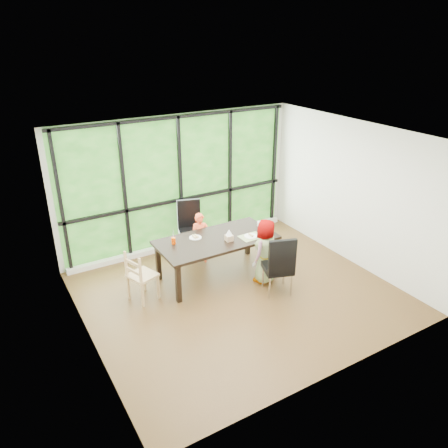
{
  "coord_description": "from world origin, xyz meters",
  "views": [
    {
      "loc": [
        -3.44,
        -5.32,
        4.16
      ],
      "look_at": [
        0.07,
        0.62,
        1.05
      ],
      "focal_mm": 34.96,
      "sensor_mm": 36.0,
      "label": 1
    }
  ],
  "objects_px": {
    "child_toddler": "(200,238)",
    "plate_far": "(195,238)",
    "chair_window_leather": "(191,228)",
    "orange_cup": "(173,241)",
    "tissue_box": "(229,238)",
    "child_older": "(264,251)",
    "dining_table": "(216,257)",
    "plate_near": "(251,236)",
    "white_mug": "(259,224)",
    "chair_end_beech": "(142,275)",
    "chair_interior_leather": "(278,264)",
    "green_cup": "(264,231)"
  },
  "relations": [
    {
      "from": "chair_window_leather",
      "to": "plate_near",
      "type": "height_order",
      "value": "chair_window_leather"
    },
    {
      "from": "chair_end_beech",
      "to": "plate_far",
      "type": "bearing_deg",
      "value": -96.3
    },
    {
      "from": "chair_end_beech",
      "to": "tissue_box",
      "type": "height_order",
      "value": "chair_end_beech"
    },
    {
      "from": "plate_far",
      "to": "plate_near",
      "type": "bearing_deg",
      "value": -27.31
    },
    {
      "from": "child_toddler",
      "to": "plate_far",
      "type": "bearing_deg",
      "value": -104.79
    },
    {
      "from": "plate_far",
      "to": "orange_cup",
      "type": "height_order",
      "value": "orange_cup"
    },
    {
      "from": "dining_table",
      "to": "chair_end_beech",
      "type": "relative_size",
      "value": 2.35
    },
    {
      "from": "child_older",
      "to": "plate_far",
      "type": "distance_m",
      "value": 1.24
    },
    {
      "from": "chair_interior_leather",
      "to": "orange_cup",
      "type": "bearing_deg",
      "value": -22.58
    },
    {
      "from": "chair_window_leather",
      "to": "plate_far",
      "type": "relative_size",
      "value": 4.9
    },
    {
      "from": "plate_near",
      "to": "plate_far",
      "type": "bearing_deg",
      "value": 152.69
    },
    {
      "from": "chair_end_beech",
      "to": "plate_far",
      "type": "distance_m",
      "value": 1.18
    },
    {
      "from": "child_toddler",
      "to": "child_older",
      "type": "distance_m",
      "value": 1.36
    },
    {
      "from": "chair_end_beech",
      "to": "tissue_box",
      "type": "distance_m",
      "value": 1.62
    },
    {
      "from": "dining_table",
      "to": "child_toddler",
      "type": "xyz_separation_m",
      "value": [
        0.0,
        0.62,
        0.12
      ]
    },
    {
      "from": "chair_interior_leather",
      "to": "orange_cup",
      "type": "relative_size",
      "value": 9.28
    },
    {
      "from": "plate_far",
      "to": "chair_end_beech",
      "type": "bearing_deg",
      "value": -167.38
    },
    {
      "from": "chair_window_leather",
      "to": "orange_cup",
      "type": "distance_m",
      "value": 1.14
    },
    {
      "from": "child_older",
      "to": "plate_far",
      "type": "xyz_separation_m",
      "value": [
        -0.93,
        0.8,
        0.17
      ]
    },
    {
      "from": "chair_interior_leather",
      "to": "child_older",
      "type": "relative_size",
      "value": 0.92
    },
    {
      "from": "dining_table",
      "to": "chair_window_leather",
      "type": "distance_m",
      "value": 1.04
    },
    {
      "from": "chair_end_beech",
      "to": "white_mug",
      "type": "xyz_separation_m",
      "value": [
        2.39,
        0.1,
        0.34
      ]
    },
    {
      "from": "child_older",
      "to": "orange_cup",
      "type": "distance_m",
      "value": 1.59
    },
    {
      "from": "chair_window_leather",
      "to": "child_older",
      "type": "xyz_separation_m",
      "value": [
        0.63,
        -1.61,
        0.05
      ]
    },
    {
      "from": "orange_cup",
      "to": "green_cup",
      "type": "xyz_separation_m",
      "value": [
        1.57,
        -0.47,
        0.0
      ]
    },
    {
      "from": "dining_table",
      "to": "plate_near",
      "type": "xyz_separation_m",
      "value": [
        0.57,
        -0.24,
        0.38
      ]
    },
    {
      "from": "tissue_box",
      "to": "plate_far",
      "type": "bearing_deg",
      "value": 139.14
    },
    {
      "from": "chair_end_beech",
      "to": "child_toddler",
      "type": "height_order",
      "value": "child_toddler"
    },
    {
      "from": "chair_interior_leather",
      "to": "plate_far",
      "type": "xyz_separation_m",
      "value": [
        -0.93,
        1.21,
        0.22
      ]
    },
    {
      "from": "chair_interior_leather",
      "to": "plate_far",
      "type": "height_order",
      "value": "chair_interior_leather"
    },
    {
      "from": "chair_end_beech",
      "to": "white_mug",
      "type": "relative_size",
      "value": 10.86
    },
    {
      "from": "chair_interior_leather",
      "to": "child_older",
      "type": "xyz_separation_m",
      "value": [
        0.0,
        0.41,
        0.05
      ]
    },
    {
      "from": "chair_window_leather",
      "to": "child_older",
      "type": "distance_m",
      "value": 1.72
    },
    {
      "from": "green_cup",
      "to": "tissue_box",
      "type": "xyz_separation_m",
      "value": [
        -0.68,
        0.09,
        -0.01
      ]
    },
    {
      "from": "plate_near",
      "to": "dining_table",
      "type": "bearing_deg",
      "value": 157.13
    },
    {
      "from": "plate_near",
      "to": "chair_interior_leather",
      "type": "bearing_deg",
      "value": -86.32
    },
    {
      "from": "plate_near",
      "to": "white_mug",
      "type": "bearing_deg",
      "value": 37.43
    },
    {
      "from": "chair_interior_leather",
      "to": "green_cup",
      "type": "height_order",
      "value": "chair_interior_leather"
    },
    {
      "from": "plate_near",
      "to": "white_mug",
      "type": "height_order",
      "value": "white_mug"
    },
    {
      "from": "dining_table",
      "to": "tissue_box",
      "type": "height_order",
      "value": "tissue_box"
    },
    {
      "from": "child_toddler",
      "to": "child_older",
      "type": "bearing_deg",
      "value": -40.62
    },
    {
      "from": "dining_table",
      "to": "child_toddler",
      "type": "relative_size",
      "value": 2.12
    },
    {
      "from": "tissue_box",
      "to": "chair_window_leather",
      "type": "bearing_deg",
      "value": 97.2
    },
    {
      "from": "chair_end_beech",
      "to": "plate_far",
      "type": "xyz_separation_m",
      "value": [
        1.12,
        0.25,
        0.31
      ]
    },
    {
      "from": "dining_table",
      "to": "chair_end_beech",
      "type": "bearing_deg",
      "value": -178.51
    },
    {
      "from": "chair_window_leather",
      "to": "orange_cup",
      "type": "bearing_deg",
      "value": -114.75
    },
    {
      "from": "orange_cup",
      "to": "tissue_box",
      "type": "distance_m",
      "value": 0.97
    },
    {
      "from": "chair_window_leather",
      "to": "orange_cup",
      "type": "relative_size",
      "value": 9.28
    },
    {
      "from": "plate_near",
      "to": "child_toddler",
      "type": "bearing_deg",
      "value": 123.57
    },
    {
      "from": "chair_end_beech",
      "to": "child_older",
      "type": "bearing_deg",
      "value": -123.82
    }
  ]
}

